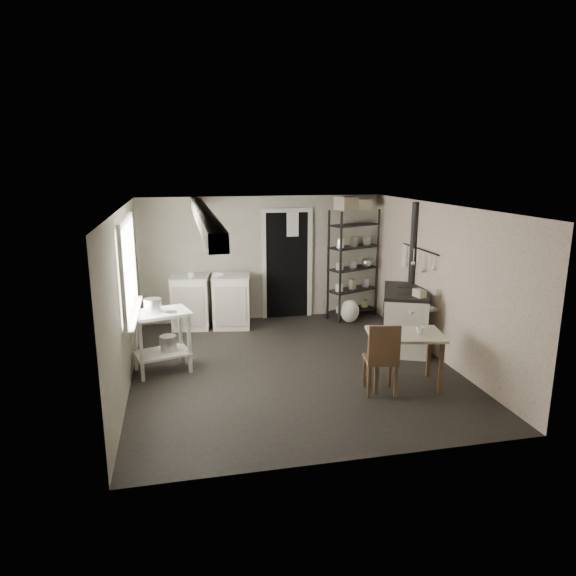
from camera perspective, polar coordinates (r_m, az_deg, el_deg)
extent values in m
plane|color=black|center=(7.54, 0.49, -8.69)|extent=(5.00, 5.00, 0.00)
plane|color=silver|center=(7.00, 0.53, 9.03)|extent=(5.00, 5.00, 0.00)
cube|color=#A5A18C|center=(9.58, -2.78, 3.30)|extent=(4.50, 0.02, 2.30)
cube|color=#A5A18C|center=(4.88, 7.02, -6.97)|extent=(4.50, 0.02, 2.30)
cube|color=#A5A18C|center=(7.05, -17.64, -1.06)|extent=(0.02, 5.00, 2.30)
cube|color=#A5A18C|center=(7.97, 16.49, 0.66)|extent=(0.02, 5.00, 2.30)
cylinder|color=silver|center=(7.28, -14.77, -2.14)|extent=(0.28, 0.28, 0.25)
cylinder|color=silver|center=(7.20, -12.86, -2.94)|extent=(0.18, 0.18, 0.09)
cylinder|color=silver|center=(7.46, -13.15, -6.12)|extent=(0.25, 0.25, 0.25)
imported|color=white|center=(9.06, -7.77, 1.32)|extent=(0.35, 0.35, 0.06)
imported|color=white|center=(8.99, -10.73, 1.20)|extent=(0.13, 0.13, 0.10)
imported|color=white|center=(9.58, 5.80, 4.56)|extent=(0.09, 0.10, 0.19)
cube|color=beige|center=(9.50, 6.46, 8.38)|extent=(0.43, 0.41, 0.24)
cube|color=beige|center=(9.63, 8.23, 8.27)|extent=(0.32, 0.30, 0.18)
cube|color=beige|center=(7.82, 14.39, -0.50)|extent=(0.15, 0.21, 0.29)
imported|color=white|center=(6.84, 14.45, -4.28)|extent=(0.12, 0.12, 0.10)
ellipsoid|color=silver|center=(9.56, 6.88, -2.41)|extent=(0.36, 0.31, 0.42)
cylinder|color=white|center=(8.09, 12.41, -6.84)|extent=(0.12, 0.12, 0.15)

